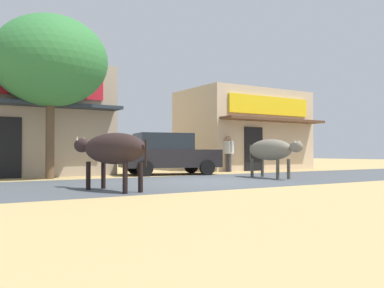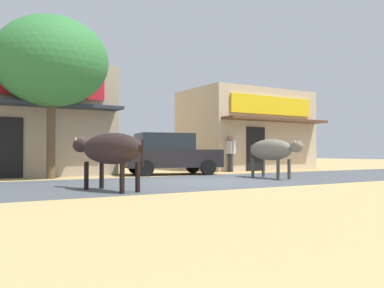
{
  "view_description": "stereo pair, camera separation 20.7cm",
  "coord_description": "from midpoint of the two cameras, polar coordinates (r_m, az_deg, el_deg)",
  "views": [
    {
      "loc": [
        -7.15,
        -10.7,
        0.9
      ],
      "look_at": [
        0.03,
        0.71,
        1.16
      ],
      "focal_mm": 38.79,
      "sensor_mm": 36.0,
      "label": 1
    },
    {
      "loc": [
        -6.97,
        -10.81,
        0.9
      ],
      "look_at": [
        0.03,
        0.71,
        1.16
      ],
      "focal_mm": 38.79,
      "sensor_mm": 36.0,
      "label": 2
    }
  ],
  "objects": [
    {
      "name": "ground",
      "position": [
        12.9,
        1.09,
        -5.12
      ],
      "size": [
        80.0,
        80.0,
        0.0
      ],
      "primitive_type": "plane",
      "color": "tan"
    },
    {
      "name": "asphalt_road",
      "position": [
        12.9,
        1.09,
        -5.11
      ],
      "size": [
        72.0,
        5.62,
        0.0
      ],
      "primitive_type": "cube",
      "color": "#4B5056",
      "rests_on": "ground"
    },
    {
      "name": "storefront_left_cafe",
      "position": [
        17.68,
        -22.57,
        2.97
      ],
      "size": [
        6.27,
        5.06,
        4.26
      ],
      "color": "tan",
      "rests_on": "ground"
    },
    {
      "name": "storefront_right_club",
      "position": [
        22.38,
        6.73,
        1.84
      ],
      "size": [
        6.32,
        5.06,
        4.09
      ],
      "color": "#C9AE8C",
      "rests_on": "ground"
    },
    {
      "name": "roadside_tree",
      "position": [
        15.08,
        -19.25,
        10.66
      ],
      "size": [
        3.82,
        3.82,
        5.5
      ],
      "color": "brown",
      "rests_on": "ground"
    },
    {
      "name": "parked_hatchback_car",
      "position": [
        16.54,
        -3.71,
        -1.32
      ],
      "size": [
        4.1,
        2.53,
        1.64
      ],
      "color": "black",
      "rests_on": "ground"
    },
    {
      "name": "cow_near_brown",
      "position": [
        9.8,
        -11.57,
        -0.7
      ],
      "size": [
        1.16,
        2.7,
        1.35
      ],
      "color": "#2E201F",
      "rests_on": "ground"
    },
    {
      "name": "cow_far_dark",
      "position": [
        14.54,
        10.38,
        -0.84
      ],
      "size": [
        0.85,
        2.83,
        1.35
      ],
      "color": "slate",
      "rests_on": "ground"
    },
    {
      "name": "pedestrian_by_shop",
      "position": [
        18.95,
        4.76,
        -0.94
      ],
      "size": [
        0.29,
        0.61,
        1.63
      ],
      "color": "#3F3F47",
      "rests_on": "ground"
    }
  ]
}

